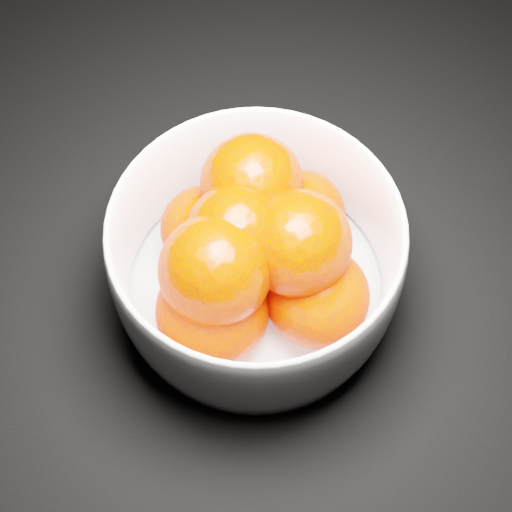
{
  "coord_description": "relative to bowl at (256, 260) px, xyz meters",
  "views": [
    {
      "loc": [
        -0.25,
        -0.53,
        0.55
      ],
      "look_at": [
        -0.25,
        -0.25,
        0.06
      ],
      "focal_mm": 50.0,
      "sensor_mm": 36.0,
      "label": 1
    }
  ],
  "objects": [
    {
      "name": "ground",
      "position": [
        0.25,
        0.25,
        -0.06
      ],
      "size": [
        3.0,
        3.0,
        0.0
      ],
      "primitive_type": "cube",
      "color": "black",
      "rests_on": "ground"
    },
    {
      "name": "orange_pile",
      "position": [
        -0.0,
        -0.0,
        0.02
      ],
      "size": [
        0.17,
        0.17,
        0.13
      ],
      "color": "#EF2100",
      "rests_on": "bowl"
    },
    {
      "name": "bowl",
      "position": [
        0.0,
        0.0,
        0.0
      ],
      "size": [
        0.23,
        0.23,
        0.11
      ],
      "rotation": [
        0.0,
        0.0,
        -0.15
      ],
      "color": "white",
      "rests_on": "ground"
    }
  ]
}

